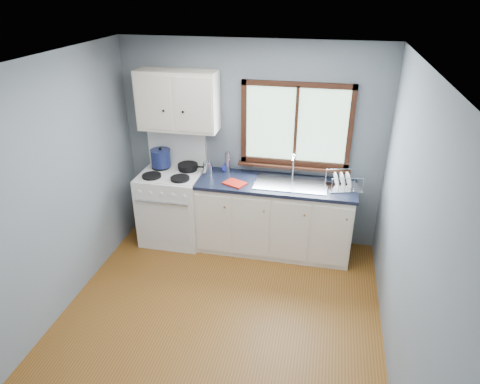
% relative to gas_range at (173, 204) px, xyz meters
% --- Properties ---
extents(floor, '(3.20, 3.60, 0.02)m').
position_rel_gas_range_xyz_m(floor, '(0.95, -1.47, -0.50)').
color(floor, brown).
rests_on(floor, ground).
extents(ceiling, '(3.20, 3.60, 0.02)m').
position_rel_gas_range_xyz_m(ceiling, '(0.95, -1.47, 2.02)').
color(ceiling, white).
rests_on(ceiling, wall_back).
extents(wall_back, '(3.20, 0.02, 2.50)m').
position_rel_gas_range_xyz_m(wall_back, '(0.95, 0.34, 0.76)').
color(wall_back, slate).
rests_on(wall_back, ground).
extents(wall_left, '(0.02, 3.60, 2.50)m').
position_rel_gas_range_xyz_m(wall_left, '(-0.66, -1.47, 0.76)').
color(wall_left, slate).
rests_on(wall_left, ground).
extents(wall_right, '(0.02, 3.60, 2.50)m').
position_rel_gas_range_xyz_m(wall_right, '(2.56, -1.47, 0.76)').
color(wall_right, slate).
rests_on(wall_right, ground).
extents(gas_range, '(0.76, 0.69, 1.36)m').
position_rel_gas_range_xyz_m(gas_range, '(0.00, 0.00, 0.00)').
color(gas_range, white).
rests_on(gas_range, floor).
extents(base_cabinets, '(1.85, 0.60, 0.88)m').
position_rel_gas_range_xyz_m(base_cabinets, '(1.31, 0.02, -0.08)').
color(base_cabinets, white).
rests_on(base_cabinets, floor).
extents(countertop, '(1.89, 0.64, 0.04)m').
position_rel_gas_range_xyz_m(countertop, '(1.31, 0.02, 0.41)').
color(countertop, black).
rests_on(countertop, base_cabinets).
extents(sink, '(0.84, 0.46, 0.44)m').
position_rel_gas_range_xyz_m(sink, '(1.49, 0.02, 0.37)').
color(sink, silver).
rests_on(sink, countertop).
extents(window, '(1.36, 0.10, 1.03)m').
position_rel_gas_range_xyz_m(window, '(1.48, 0.30, 0.98)').
color(window, '#9EC6A8').
rests_on(window, wall_back).
extents(upper_cabinets, '(0.95, 0.35, 0.70)m').
position_rel_gas_range_xyz_m(upper_cabinets, '(0.10, 0.15, 1.31)').
color(upper_cabinets, white).
rests_on(upper_cabinets, wall_back).
extents(skillet, '(0.38, 0.26, 0.05)m').
position_rel_gas_range_xyz_m(skillet, '(0.19, 0.14, 0.49)').
color(skillet, black).
rests_on(skillet, gas_range).
extents(stockpot, '(0.33, 0.33, 0.25)m').
position_rel_gas_range_xyz_m(stockpot, '(-0.16, 0.13, 0.58)').
color(stockpot, '#18204E').
rests_on(stockpot, gas_range).
extents(utensil_crock, '(0.14, 0.14, 0.38)m').
position_rel_gas_range_xyz_m(utensil_crock, '(0.45, 0.12, 0.50)').
color(utensil_crock, silver).
rests_on(utensil_crock, countertop).
extents(thermos, '(0.08, 0.08, 0.27)m').
position_rel_gas_range_xyz_m(thermos, '(0.68, 0.21, 0.56)').
color(thermos, silver).
rests_on(thermos, countertop).
extents(soap_bottle, '(0.09, 0.09, 0.23)m').
position_rel_gas_range_xyz_m(soap_bottle, '(0.65, 0.18, 0.54)').
color(soap_bottle, '#212CB3').
rests_on(soap_bottle, countertop).
extents(dish_towel, '(0.30, 0.27, 0.02)m').
position_rel_gas_range_xyz_m(dish_towel, '(0.84, -0.12, 0.44)').
color(dish_towel, red).
rests_on(dish_towel, countertop).
extents(dish_rack, '(0.43, 0.37, 0.19)m').
position_rel_gas_range_xyz_m(dish_rack, '(2.08, 0.04, 0.48)').
color(dish_rack, silver).
rests_on(dish_rack, countertop).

